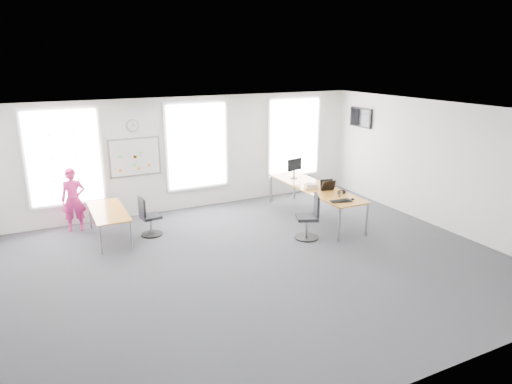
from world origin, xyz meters
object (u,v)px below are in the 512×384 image
desk_right (315,189)px  monitor (294,167)px  chair_left (148,219)px  chair_right (310,219)px  desk_left (108,213)px  headphones (341,192)px  person (73,200)px  keyboard (341,201)px

desk_right → monitor: (-0.04, 0.94, 0.38)m
chair_left → monitor: (4.07, 0.32, 0.74)m
chair_right → chair_left: (-3.23, 1.79, -0.04)m
chair_right → monitor: 2.37m
desk_left → monitor: 4.94m
chair_right → monitor: size_ratio=1.87×
chair_right → headphones: size_ratio=5.35×
person → chair_right: bearing=-22.1°
desk_left → person: (-0.64, 0.89, 0.15)m
chair_left → keyboard: size_ratio=1.87×
keyboard → chair_left: bearing=170.6°
desk_right → person: size_ratio=2.21×
monitor → headphones: bearing=-95.5°
monitor → desk_right: bearing=-100.6°
headphones → monitor: monitor is taller
desk_right → monitor: size_ratio=6.08×
chair_left → keyboard: chair_left is taller
chair_right → chair_left: size_ratio=1.11×
desk_right → chair_left: (-4.11, 0.63, -0.35)m
chair_right → desk_right: bearing=166.1°
chair_right → person: bearing=-98.2°
desk_right → desk_left: 5.03m
desk_left → desk_right: bearing=-9.8°
desk_left → monitor: bearing=1.0°
chair_left → headphones: (4.30, -1.48, 0.46)m
desk_left → headphones: headphones is taller
chair_right → person: (-4.70, 2.91, 0.31)m
chair_left → person: (-1.47, 1.12, 0.35)m
chair_right → keyboard: size_ratio=2.08×
keyboard → headphones: (0.34, 0.46, 0.04)m
desk_right → headphones: headphones is taller
person → keyboard: bearing=-19.8°
chair_right → keyboard: (0.73, -0.15, 0.37)m
desk_left → headphones: 5.42m
desk_right → desk_left: desk_right is taller
chair_right → monitor: monitor is taller
person → monitor: 5.62m
desk_right → chair_left: 4.17m
person → keyboard: 6.24m
desk_right → desk_left: size_ratio=1.83×
keyboard → headphones: headphones is taller
headphones → chair_right: bearing=-148.1°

